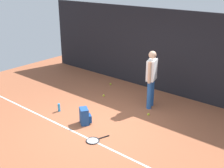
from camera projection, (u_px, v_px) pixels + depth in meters
The scene contains 10 objects.
ground_plane at pixel (102, 123), 7.56m from camera, with size 12.00×12.00×0.00m, color #9E5638.
back_fence at pixel (164, 52), 9.23m from camera, with size 10.00×0.10×2.70m, color black.
court_line at pixel (81, 135), 7.01m from camera, with size 9.00×0.05×0.00m, color white.
tennis_player at pixel (151, 76), 8.17m from camera, with size 0.32×0.51×1.70m.
tennis_racket at pixel (94, 140), 6.78m from camera, with size 0.41×0.64×0.03m.
backpack at pixel (85, 116), 7.49m from camera, with size 0.37×0.38×0.44m.
tennis_ball_near_player at pixel (104, 95), 9.22m from camera, with size 0.07×0.07×0.07m, color #CCE033.
tennis_ball_by_fence at pixel (111, 84), 10.18m from camera, with size 0.07×0.07×0.07m, color #CCE033.
tennis_ball_mid_court at pixel (148, 114), 7.99m from camera, with size 0.07×0.07×0.07m, color #CCE033.
water_bottle at pixel (59, 108), 8.20m from camera, with size 0.07×0.07×0.23m, color #268CD8.
Camera 1 is at (4.48, -4.96, 3.69)m, focal length 46.00 mm.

